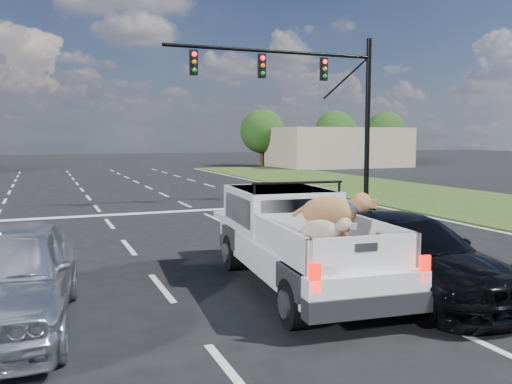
# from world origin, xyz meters

# --- Properties ---
(ground) EXTENTS (160.00, 160.00, 0.00)m
(ground) POSITION_xyz_m (0.00, 0.00, 0.00)
(ground) COLOR black
(ground) RESTS_ON ground
(road_markings) EXTENTS (17.75, 60.00, 0.01)m
(road_markings) POSITION_xyz_m (0.00, 6.56, 0.01)
(road_markings) COLOR silver
(road_markings) RESTS_ON ground
(grass_shoulder_right) EXTENTS (8.00, 60.00, 0.06)m
(grass_shoulder_right) POSITION_xyz_m (13.00, 6.00, 0.03)
(grass_shoulder_right) COLOR #2C4816
(grass_shoulder_right) RESTS_ON ground
(traffic_signal) EXTENTS (9.11, 0.31, 7.00)m
(traffic_signal) POSITION_xyz_m (7.20, 10.50, 4.73)
(traffic_signal) COLOR black
(traffic_signal) RESTS_ON ground
(building_right) EXTENTS (12.00, 7.00, 3.60)m
(building_right) POSITION_xyz_m (22.00, 34.00, 1.80)
(building_right) COLOR tan
(building_right) RESTS_ON ground
(tree_far_d) EXTENTS (4.20, 4.20, 5.40)m
(tree_far_d) POSITION_xyz_m (16.00, 38.00, 3.29)
(tree_far_d) COLOR #332114
(tree_far_d) RESTS_ON ground
(tree_far_e) EXTENTS (4.20, 4.20, 5.40)m
(tree_far_e) POSITION_xyz_m (24.00, 38.00, 3.29)
(tree_far_e) COLOR #332114
(tree_far_e) RESTS_ON ground
(tree_far_f) EXTENTS (4.20, 4.20, 5.40)m
(tree_far_f) POSITION_xyz_m (30.00, 38.00, 3.29)
(tree_far_f) COLOR #332114
(tree_far_f) RESTS_ON ground
(pickup_truck) EXTENTS (2.39, 5.44, 1.98)m
(pickup_truck) POSITION_xyz_m (0.65, -0.84, 0.93)
(pickup_truck) COLOR black
(pickup_truck) RESTS_ON ground
(silver_sedan) EXTENTS (2.33, 4.79, 1.57)m
(silver_sedan) POSITION_xyz_m (-4.29, -1.29, 0.79)
(silver_sedan) COLOR silver
(silver_sedan) RESTS_ON ground
(black_coupe) EXTENTS (2.04, 4.85, 1.40)m
(black_coupe) POSITION_xyz_m (2.25, -1.96, 0.70)
(black_coupe) COLOR black
(black_coupe) RESTS_ON ground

